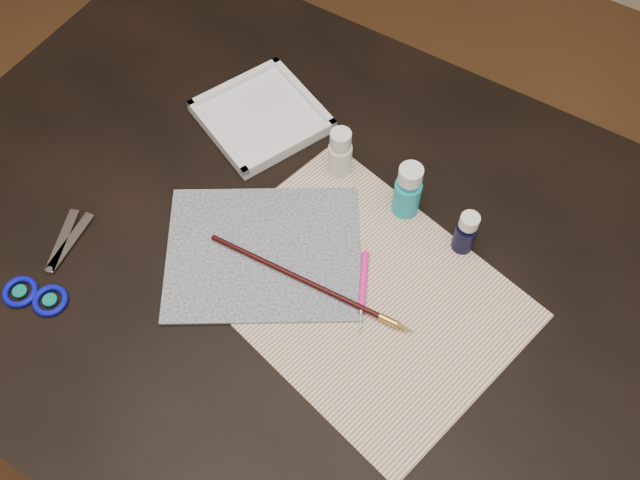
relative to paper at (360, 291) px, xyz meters
The scene contains 11 objects.
ground 0.76m from the paper, 167.86° to the left, with size 3.50×3.50×0.02m, color #422614.
table 0.38m from the paper, 167.86° to the left, with size 1.30×0.90×0.75m, color black.
paper is the anchor object (origin of this frame).
canvas 0.15m from the paper, behind, with size 0.28×0.22×0.00m, color black.
paint_bottle_white 0.22m from the paper, 128.86° to the left, with size 0.04×0.04×0.09m, color silver.
paint_bottle_cyan 0.16m from the paper, 94.97° to the left, with size 0.04×0.04×0.10m, color #19A6BB.
paint_bottle_navy 0.17m from the paper, 58.26° to the left, with size 0.03×0.03×0.08m, color black.
paintbrush 0.07m from the paper, 154.31° to the right, with size 0.32×0.01×0.01m, color black, non-canonical shape.
craft_knife 0.01m from the paper, 26.96° to the right, with size 0.13×0.01×0.01m, color #FF1E9A, non-canonical shape.
scissors 0.45m from the paper, 154.53° to the right, with size 0.19×0.10×0.01m, color silver, non-canonical shape.
palette_tray 0.35m from the paper, 147.58° to the left, with size 0.18×0.18×0.02m, color white.
Camera 1 is at (0.27, -0.44, 1.64)m, focal length 40.00 mm.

